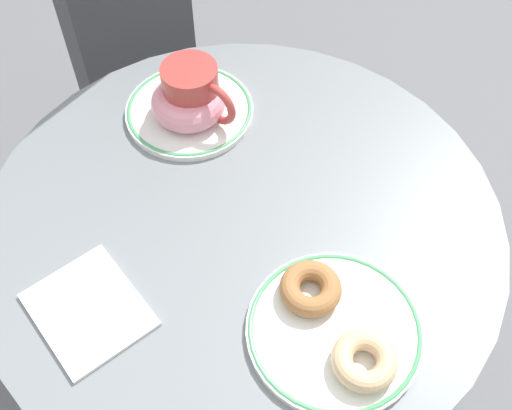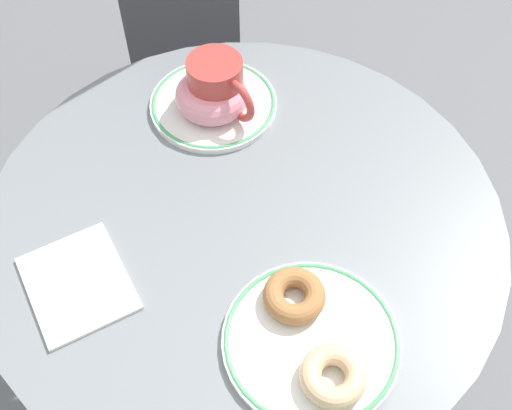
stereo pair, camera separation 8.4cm
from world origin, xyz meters
The scene contains 9 objects.
ground_plane centered at (0.00, 0.00, -0.01)m, with size 7.00×7.00×0.02m, color slate.
cafe_table centered at (0.00, 0.00, 0.47)m, with size 0.73×0.73×0.71m.
plate_left centered at (-0.21, 0.05, 0.72)m, with size 0.20×0.20×0.01m.
plate_right centered at (0.21, -0.01, 0.72)m, with size 0.22×0.22×0.01m.
donut_pink_frosted centered at (-0.20, 0.05, 0.75)m, with size 0.11×0.11×0.04m, color pink.
donut_glazed centered at (0.26, -0.02, 0.74)m, with size 0.08×0.08×0.03m, color #E0B789.
donut_cinnamon centered at (0.15, -0.01, 0.74)m, with size 0.08×0.08×0.03m, color #A36B3D.
paper_napkin centered at (0.00, -0.24, 0.71)m, with size 0.14×0.12×0.01m, color white.
coffee_mug centered at (-0.20, 0.06, 0.76)m, with size 0.12×0.08×0.09m.
Camera 1 is at (0.41, -0.29, 1.43)m, focal length 44.66 mm.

